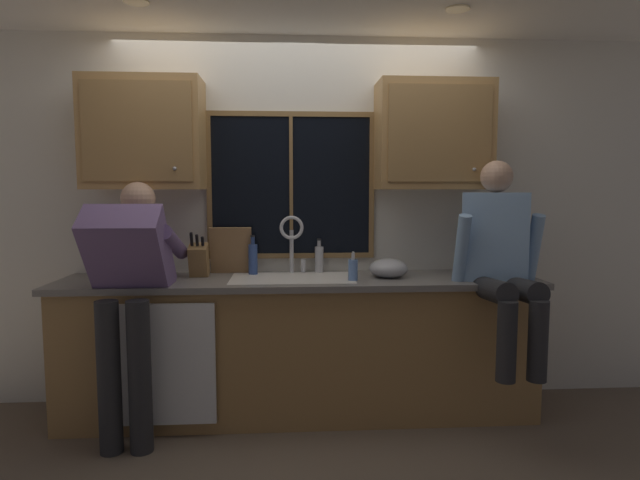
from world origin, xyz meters
name	(u,v)px	position (x,y,z in m)	size (l,w,h in m)	color
back_wall	(298,221)	(0.00, 0.06, 1.27)	(5.45, 0.12, 2.55)	silver
ceiling_downlight_left	(136,2)	(-0.92, -0.60, 2.54)	(0.14, 0.14, 0.01)	#FFEAB2
ceiling_downlight_right	(458,9)	(0.92, -0.60, 2.54)	(0.14, 0.14, 0.01)	#FFEAB2
window_glass	(291,186)	(-0.05, -0.01, 1.52)	(1.10, 0.02, 0.95)	black
window_frame_top	(291,114)	(-0.05, -0.02, 2.02)	(1.17, 0.02, 0.04)	olive
window_frame_bottom	(292,256)	(-0.05, -0.02, 1.03)	(1.17, 0.02, 0.04)	olive
window_frame_left	(209,186)	(-0.62, -0.02, 1.52)	(0.04, 0.02, 0.95)	olive
window_frame_right	(372,186)	(0.52, -0.02, 1.52)	(0.04, 0.02, 0.95)	olive
window_mullion_center	(291,186)	(-0.05, -0.02, 1.52)	(0.02, 0.02, 0.95)	olive
lower_cabinet_run	(300,349)	(0.00, -0.29, 0.44)	(3.05, 0.58, 0.88)	#A07744
countertop	(300,281)	(0.00, -0.31, 0.90)	(3.11, 0.62, 0.04)	slate
dishwasher_front	(165,365)	(-0.82, -0.61, 0.46)	(0.60, 0.02, 0.74)	white
upper_cabinet_left	(144,134)	(-1.01, -0.17, 1.86)	(0.76, 0.36, 0.72)	#B2844C
upper_cabinet_right	(433,136)	(0.91, -0.17, 1.86)	(0.76, 0.36, 0.72)	#B2844C
sink	(292,293)	(-0.05, -0.30, 0.82)	(0.80, 0.46, 0.21)	white
faucet	(293,237)	(-0.04, -0.12, 1.17)	(0.18, 0.09, 0.40)	silver
person_standing	(129,283)	(-1.01, -0.61, 0.96)	(0.53, 0.70, 1.55)	#262628
person_sitting_on_counter	(501,254)	(1.23, -0.57, 1.10)	(0.54, 0.66, 1.26)	#262628
knife_block	(199,261)	(-0.67, -0.21, 1.03)	(0.12, 0.18, 0.32)	olive
cutting_board	(231,250)	(-0.47, -0.08, 1.08)	(0.28, 0.02, 0.33)	#997047
mixing_bowl	(388,268)	(0.59, -0.29, 0.98)	(0.25, 0.25, 0.13)	#B7B7BC
soap_dispenser	(353,269)	(0.34, -0.42, 0.99)	(0.06, 0.07, 0.19)	#668CCC
bottle_green_glass	(319,259)	(0.14, -0.07, 1.02)	(0.06, 0.06, 0.24)	#B7B7BC
bottle_tall_clear	(253,258)	(-0.32, -0.13, 1.03)	(0.06, 0.06, 0.27)	#334C8C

